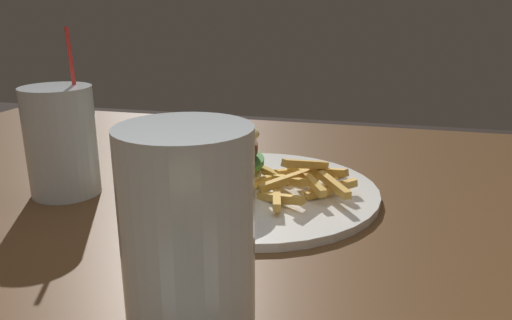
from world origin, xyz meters
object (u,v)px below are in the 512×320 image
object	(u,v)px
beer_glass	(192,243)
juice_glass	(62,147)
meal_plate_near	(233,170)
spoon	(163,159)

from	to	relation	value
beer_glass	juice_glass	bearing A→B (deg)	-41.02
meal_plate_near	spoon	world-z (taller)	meal_plate_near
beer_glass	juice_glass	size ratio (longest dim) A/B	0.76
meal_plate_near	juice_glass	world-z (taller)	juice_glass
spoon	juice_glass	bearing A→B (deg)	9.99
meal_plate_near	juice_glass	bearing A→B (deg)	13.46
meal_plate_near	spoon	size ratio (longest dim) A/B	1.77
meal_plate_near	spoon	bearing A→B (deg)	-33.26
beer_glass	meal_plate_near	bearing A→B (deg)	-78.93
beer_glass	juice_glass	distance (m)	0.35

